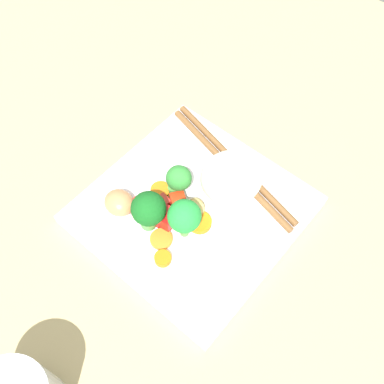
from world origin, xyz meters
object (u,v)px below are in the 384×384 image
object	(u,v)px
square_plate	(193,210)
carrot_slice_3	(163,258)
broccoli_floret_2	(184,217)
rice_mound	(231,178)
chopstick_pair	(232,164)

from	to	relation	value
square_plate	carrot_slice_3	xyz separation A→B (cm)	(7.71, 1.87, 1.09)
broccoli_floret_2	carrot_slice_3	size ratio (longest dim) A/B	2.93
rice_mound	carrot_slice_3	bearing A→B (deg)	-1.46
chopstick_pair	square_plate	bearing A→B (deg)	103.94
broccoli_floret_2	chopstick_pair	bearing A→B (deg)	-172.53
rice_mound	chopstick_pair	size ratio (longest dim) A/B	0.33
broccoli_floret_2	carrot_slice_3	distance (cm)	5.57
rice_mound	carrot_slice_3	distance (cm)	12.78
broccoli_floret_2	chopstick_pair	distance (cm)	11.98
rice_mound	broccoli_floret_2	distance (cm)	8.10
rice_mound	broccoli_floret_2	size ratio (longest dim) A/B	1.30
square_plate	rice_mound	xyz separation A→B (cm)	(-4.76, 2.19, 3.84)
rice_mound	square_plate	bearing A→B (deg)	-24.70
carrot_slice_3	square_plate	bearing A→B (deg)	-166.37
square_plate	broccoli_floret_2	world-z (taller)	broccoli_floret_2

